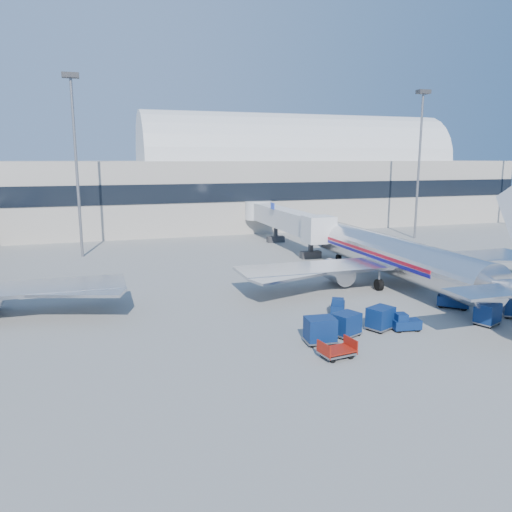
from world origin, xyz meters
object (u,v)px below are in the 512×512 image
object	(u,v)px
tug_right	(452,299)
cart_train_a	(380,318)
airliner_main	(398,257)
cart_train_b	(346,324)
mast_west	(75,139)
cart_open_red	(337,352)
barrier_mid	(507,279)
tug_lead	(405,323)
tug_left	(338,306)
cart_solo_near	(488,313)
jetbridge_near	(281,218)
barrier_near	(481,281)
cart_train_c	(320,330)
mast_east	(420,143)

from	to	relation	value
tug_right	cart_train_a	distance (m)	9.30
airliner_main	cart_train_b	size ratio (longest dim) A/B	16.01
mast_west	cart_open_red	bearing A→B (deg)	-68.14
barrier_mid	tug_lead	distance (m)	20.25
tug_left	cart_train_b	bearing A→B (deg)	-170.72
mast_west	cart_solo_near	xyz separation A→B (m)	(29.87, -37.81, -13.90)
jetbridge_near	tug_left	world-z (taller)	jetbridge_near
barrier_near	tug_left	world-z (taller)	tug_left
mast_west	barrier_near	size ratio (longest dim) A/B	7.53
tug_left	cart_solo_near	xyz separation A→B (m)	(9.57, -5.93, 0.25)
mast_west	cart_train_b	distance (m)	43.45
tug_left	cart_train_a	world-z (taller)	cart_train_a
mast_west	tug_right	xyz separation A→B (m)	(30.33, -33.29, -14.04)
airliner_main	barrier_mid	world-z (taller)	airliner_main
airliner_main	barrier_near	xyz separation A→B (m)	(8.00, -2.51, -2.48)
mast_west	tug_lead	size ratio (longest dim) A/B	10.44
cart_train_c	cart_solo_near	world-z (taller)	cart_train_c
tug_right	cart_train_b	bearing A→B (deg)	-119.39
jetbridge_near	barrier_near	world-z (taller)	jetbridge_near
tug_right	cart_open_red	xyz separation A→B (m)	(-14.22, -6.86, -0.34)
tug_left	cart_open_red	bearing A→B (deg)	-177.45
jetbridge_near	cart_train_c	distance (m)	40.12
barrier_mid	cart_open_red	size ratio (longest dim) A/B	1.28
jetbridge_near	cart_open_red	world-z (taller)	jetbridge_near
cart_train_c	tug_left	bearing A→B (deg)	58.32
jetbridge_near	barrier_mid	size ratio (longest dim) A/B	9.17
jetbridge_near	cart_train_c	bearing A→B (deg)	-106.67
cart_solo_near	barrier_mid	bearing A→B (deg)	18.23
jetbridge_near	cart_open_red	bearing A→B (deg)	-105.68
cart_train_b	tug_right	bearing A→B (deg)	-6.35
mast_west	barrier_mid	distance (m)	51.92
mast_west	mast_east	bearing A→B (deg)	0.00
jetbridge_near	cart_train_b	size ratio (longest dim) A/B	11.81
cart_open_red	mast_west	bearing A→B (deg)	103.61
mast_west	airliner_main	bearing A→B (deg)	-40.36
tug_left	mast_east	bearing A→B (deg)	-13.44
jetbridge_near	barrier_mid	world-z (taller)	jetbridge_near
mast_west	tug_right	distance (m)	47.17
cart_open_red	airliner_main	bearing A→B (deg)	38.26
mast_east	cart_solo_near	bearing A→B (deg)	-118.02
mast_east	barrier_near	xyz separation A→B (m)	(-12.00, -28.00, -14.34)
tug_lead	cart_train_c	xyz separation A→B (m)	(-7.06, -0.49, 0.37)
barrier_mid	jetbridge_near	bearing A→B (deg)	115.44
mast_west	cart_open_red	xyz separation A→B (m)	(16.10, -40.14, -14.38)
cart_train_b	cart_solo_near	bearing A→B (deg)	-28.00
tug_right	cart_train_c	bearing A→B (deg)	-119.24
jetbridge_near	barrier_mid	distance (m)	32.09
barrier_mid	tug_right	distance (m)	12.18
airliner_main	mast_east	size ratio (longest dim) A/B	1.65
tug_lead	cart_solo_near	world-z (taller)	cart_solo_near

